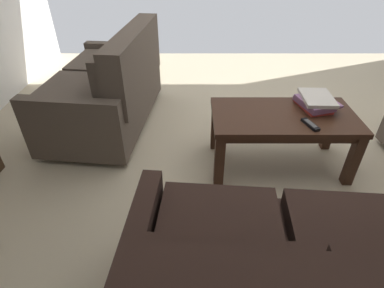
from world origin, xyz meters
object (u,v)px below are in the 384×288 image
tv_remote (310,124)px  coffee_table (283,123)px  book_stack (316,102)px  loveseat_near (110,87)px

tv_remote → coffee_table: bearing=-49.9°
coffee_table → tv_remote: bearing=130.1°
book_stack → coffee_table: bearing=21.0°
book_stack → tv_remote: book_stack is taller
loveseat_near → tv_remote: (-1.58, 0.82, 0.10)m
loveseat_near → coffee_table: loveseat_near is taller
loveseat_near → book_stack: loveseat_near is taller
coffee_table → book_stack: book_stack is taller
coffee_table → tv_remote: (-0.14, 0.16, 0.08)m
loveseat_near → tv_remote: bearing=152.6°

